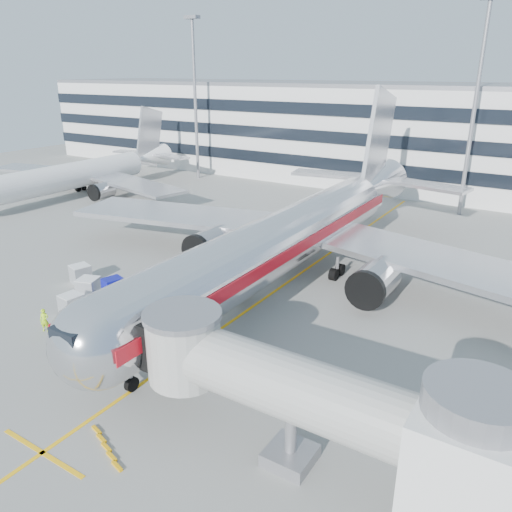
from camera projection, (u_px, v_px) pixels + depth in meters
The scene contains 15 objects.
ground at pixel (215, 333), 35.43m from camera, with size 180.00×180.00×0.00m, color gray.
lead_in_line at pixel (284, 285), 43.33m from camera, with size 0.25×70.00×0.01m, color #FFB50D.
stop_bar at pixel (42, 453), 24.36m from camera, with size 6.00×0.25×0.01m, color #FFB50D.
main_jet at pixel (294, 234), 43.21m from camera, with size 50.95×48.70×16.06m.
jet_bridge at pixel (326, 406), 21.63m from camera, with size 17.80×4.50×7.00m.
terminal at pixel (434, 136), 78.50m from camera, with size 150.00×24.25×15.60m.
light_mast_west at pixel (195, 87), 80.98m from camera, with size 2.40×1.20×25.45m.
light_mast_centre at pixel (477, 94), 59.39m from camera, with size 2.40×1.20×25.45m.
second_jet at pixel (80, 174), 73.28m from camera, with size 38.21×36.52×12.04m.
belt_loader at pixel (209, 289), 40.83m from camera, with size 5.11×3.35×2.41m.
baggage_tug at pixel (116, 293), 39.62m from camera, with size 3.06×2.37×2.05m.
cargo_container_left at pixel (71, 304), 38.02m from camera, with size 1.62×1.62×1.57m.
cargo_container_right at pixel (89, 288), 40.73m from camera, with size 1.99×1.99×1.67m.
cargo_container_front at pixel (81, 274), 43.61m from camera, with size 1.86×1.86×1.60m.
ramp_worker at pixel (44, 320), 35.44m from camera, with size 0.63×0.41×1.72m, color #AEE718.
Camera 1 is at (19.24, -24.80, 17.57)m, focal length 35.00 mm.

